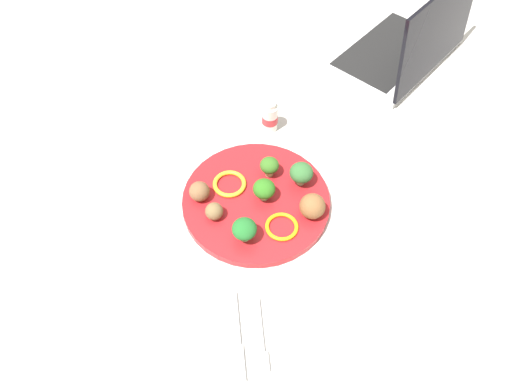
# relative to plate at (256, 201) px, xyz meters

# --- Properties ---
(ground_plane) EXTENTS (4.00, 4.00, 0.00)m
(ground_plane) POSITION_rel_plate_xyz_m (0.00, 0.00, -0.01)
(ground_plane) COLOR beige
(plate) EXTENTS (0.28, 0.28, 0.02)m
(plate) POSITION_rel_plate_xyz_m (0.00, 0.00, 0.00)
(plate) COLOR red
(plate) RESTS_ON ground_plane
(broccoli_floret_mid_right) EXTENTS (0.04, 0.04, 0.04)m
(broccoli_floret_mid_right) POSITION_rel_plate_xyz_m (-0.06, 0.03, 0.03)
(broccoli_floret_mid_right) COLOR #9CB976
(broccoli_floret_mid_right) RESTS_ON plate
(broccoli_floret_front_right) EXTENTS (0.04, 0.04, 0.05)m
(broccoli_floret_front_right) POSITION_rel_plate_xyz_m (-0.03, 0.09, 0.04)
(broccoli_floret_front_right) COLOR #9AC082
(broccoli_floret_front_right) RESTS_ON plate
(broccoli_floret_near_rim) EXTENTS (0.04, 0.04, 0.04)m
(broccoli_floret_near_rim) POSITION_rel_plate_xyz_m (0.00, 0.02, 0.04)
(broccoli_floret_near_rim) COLOR #A3C883
(broccoli_floret_near_rim) RESTS_ON plate
(broccoli_floret_back_right) EXTENTS (0.04, 0.04, 0.05)m
(broccoli_floret_back_right) POSITION_rel_plate_xyz_m (0.09, -0.03, 0.04)
(broccoli_floret_back_right) COLOR #ACD07F
(broccoli_floret_back_right) RESTS_ON plate
(meatball_near_rim) EXTENTS (0.05, 0.05, 0.05)m
(meatball_near_rim) POSITION_rel_plate_xyz_m (0.04, 0.10, 0.03)
(meatball_near_rim) COLOR brown
(meatball_near_rim) RESTS_ON plate
(meatball_far_rim) EXTENTS (0.04, 0.04, 0.04)m
(meatball_far_rim) POSITION_rel_plate_xyz_m (-0.01, -0.10, 0.03)
(meatball_far_rim) COLOR brown
(meatball_far_rim) RESTS_ON plate
(meatball_back_left) EXTENTS (0.03, 0.03, 0.03)m
(meatball_back_left) POSITION_rel_plate_xyz_m (0.03, -0.08, 0.02)
(meatball_back_left) COLOR brown
(meatball_back_left) RESTS_ON plate
(pepper_ring_center) EXTENTS (0.08, 0.08, 0.01)m
(pepper_ring_center) POSITION_rel_plate_xyz_m (0.07, 0.04, 0.01)
(pepper_ring_center) COLOR yellow
(pepper_ring_center) RESTS_ON plate
(pepper_ring_mid_right) EXTENTS (0.09, 0.09, 0.01)m
(pepper_ring_mid_right) POSITION_rel_plate_xyz_m (-0.04, -0.05, 0.01)
(pepper_ring_mid_right) COLOR yellow
(pepper_ring_mid_right) RESTS_ON plate
(napkin) EXTENTS (0.17, 0.13, 0.01)m
(napkin) POSITION_rel_plate_xyz_m (0.26, -0.04, -0.01)
(napkin) COLOR white
(napkin) RESTS_ON ground_plane
(fork) EXTENTS (0.12, 0.02, 0.01)m
(fork) POSITION_rel_plate_xyz_m (0.27, -0.02, -0.00)
(fork) COLOR silver
(fork) RESTS_ON napkin
(knife) EXTENTS (0.15, 0.02, 0.01)m
(knife) POSITION_rel_plate_xyz_m (0.26, -0.05, -0.00)
(knife) COLOR silver
(knife) RESTS_ON napkin
(yogurt_bottle) EXTENTS (0.03, 0.03, 0.07)m
(yogurt_bottle) POSITION_rel_plate_xyz_m (-0.20, 0.05, 0.02)
(yogurt_bottle) COLOR white
(yogurt_bottle) RESTS_ON ground_plane
(laptop) EXTENTS (0.38, 0.38, 0.22)m
(laptop) POSITION_rel_plate_xyz_m (-0.40, 0.39, 0.03)
(laptop) COLOR silver
(laptop) RESTS_ON ground_plane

